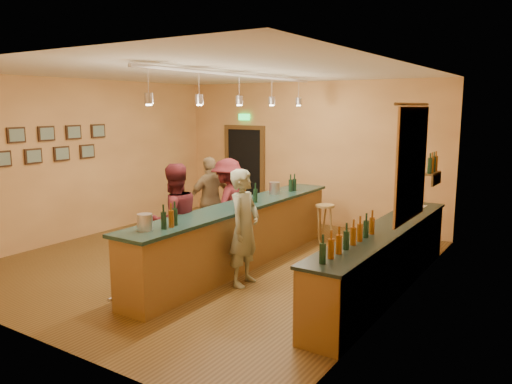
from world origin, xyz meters
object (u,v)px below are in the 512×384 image
Objects in this scene: bartender at (244,228)px; customer_a at (174,221)px; customer_c at (228,203)px; tasting_bar at (240,231)px; bar_stool at (325,212)px; customer_b at (211,200)px; back_counter at (384,259)px.

bartender is 1.14m from customer_a.
tasting_bar is at bearing 38.49° from customer_c.
customer_c is 2.23× the size of bar_stool.
bar_stool is at bearing -178.56° from customer_a.
bartender is at bearing 127.15° from customer_a.
customer_a is 3.30m from bar_stool.
tasting_bar is 2.17m from bar_stool.
tasting_bar is 3.01× the size of customer_b.
back_counter is 3.21m from customer_a.
customer_c is (-0.83, 0.81, 0.24)m from tasting_bar.
bar_stool is (0.56, 2.10, 0.01)m from tasting_bar.
tasting_bar is at bearing -175.70° from back_counter.
back_counter reaches higher than bar_stool.
customer_b is at bearing 144.89° from tasting_bar.
tasting_bar is at bearing 33.99° from bartender.
tasting_bar is 1.18m from customer_c.
customer_b is (-0.79, 1.93, -0.05)m from customer_a.
customer_b is at bearing 168.54° from back_counter.
bar_stool is at bearing 74.98° from tasting_bar.
bartender is (-1.86, -0.86, 0.39)m from back_counter.
back_counter is at bearing 71.72° from customer_c.
bar_stool is at bearing 144.66° from customer_b.
customer_b is (-1.89, 1.62, -0.03)m from bartender.
tasting_bar is 0.91m from bartender.
customer_c reaches higher than tasting_bar.
customer_b is at bearing -136.57° from customer_a.
back_counter is at bearing 4.30° from tasting_bar.
back_counter is 2.08m from bartender.
customer_a is (-1.10, -0.31, 0.02)m from bartender.
customer_b is at bearing -112.20° from customer_c.
customer_a reaches higher than back_counter.
customer_b is 2.22× the size of bar_stool.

